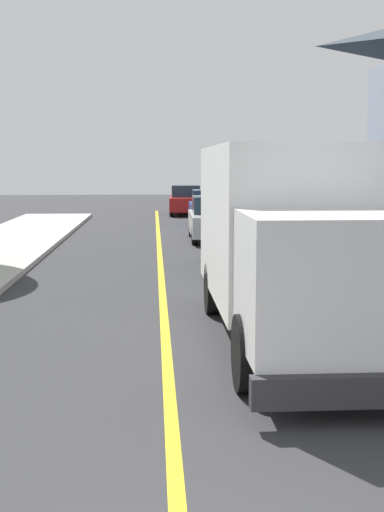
# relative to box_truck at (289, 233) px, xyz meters

# --- Properties ---
(centre_line_yellow) EXTENTS (0.16, 56.00, 0.01)m
(centre_line_yellow) POSITION_rel_box_truck_xyz_m (-2.03, 2.67, -1.76)
(centre_line_yellow) COLOR gold
(centre_line_yellow) RESTS_ON ground
(box_truck) EXTENTS (2.44, 7.19, 3.20)m
(box_truck) POSITION_rel_box_truck_xyz_m (0.00, 0.00, 0.00)
(box_truck) COLOR white
(box_truck) RESTS_ON ground
(parked_car_near) EXTENTS (1.82, 4.41, 1.67)m
(parked_car_near) POSITION_rel_box_truck_xyz_m (0.16, 7.38, -0.97)
(parked_car_near) COLOR #4C564C
(parked_car_near) RESTS_ON ground
(parked_car_mid) EXTENTS (1.87, 4.43, 1.67)m
(parked_car_mid) POSITION_rel_box_truck_xyz_m (0.07, 14.56, -0.97)
(parked_car_mid) COLOR #B7B7BC
(parked_car_mid) RESTS_ON ground
(parked_car_far) EXTENTS (1.84, 4.42, 1.67)m
(parked_car_far) POSITION_rel_box_truck_xyz_m (0.42, 20.68, -0.97)
(parked_car_far) COLOR #2D4793
(parked_car_far) RESTS_ON ground
(parked_car_furthest) EXTENTS (2.01, 4.48, 1.67)m
(parked_car_furthest) POSITION_rel_box_truck_xyz_m (-0.37, 27.64, -0.97)
(parked_car_furthest) COLOR maroon
(parked_car_furthest) RESTS_ON ground
(parked_van_across) EXTENTS (1.81, 4.41, 1.67)m
(parked_van_across) POSITION_rel_box_truck_xyz_m (3.17, 7.64, -0.97)
(parked_van_across) COLOR #B7B7BC
(parked_van_across) RESTS_ON ground
(stop_sign) EXTENTS (0.80, 0.10, 2.65)m
(stop_sign) POSITION_rel_box_truck_xyz_m (2.56, 3.96, 0.09)
(stop_sign) COLOR gray
(stop_sign) RESTS_ON ground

